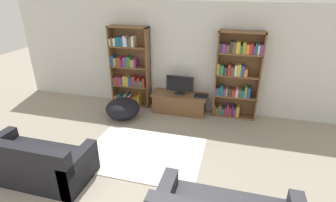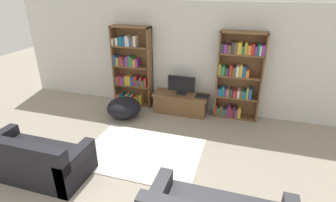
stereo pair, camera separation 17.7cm
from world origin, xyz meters
name	(u,v)px [view 2 (the right image)]	position (x,y,z in m)	size (l,w,h in m)	color
wall_back	(183,58)	(0.00, 4.23, 1.30)	(8.80, 0.06, 2.60)	silver
bookshelf_left	(131,69)	(-1.30, 4.05, 0.95)	(0.99, 0.30, 2.02)	brown
bookshelf_right	(238,77)	(1.33, 4.05, 1.00)	(0.99, 0.30, 2.02)	brown
tv_stand	(181,103)	(0.05, 3.90, 0.24)	(1.34, 0.54, 0.48)	brown
television	(181,85)	(0.05, 3.91, 0.72)	(0.67, 0.16, 0.46)	black
laptop	(202,96)	(0.58, 3.89, 0.49)	(0.33, 0.25, 0.03)	#28282D
area_rug	(143,153)	(-0.19, 2.00, 0.01)	(2.16, 1.57, 0.02)	beige
couch_left_sectional	(34,160)	(-1.67, 0.93, 0.27)	(1.78, 0.85, 0.81)	black
beanbag_ottoman	(124,108)	(-1.18, 3.26, 0.23)	(0.80, 0.80, 0.47)	black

